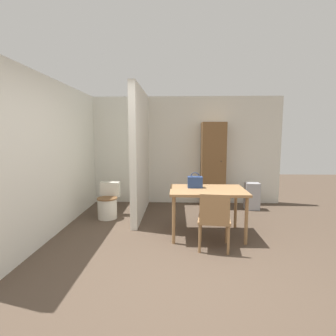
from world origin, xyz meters
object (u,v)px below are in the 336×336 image
(toilet, at_px, (108,203))
(wooden_cabinet, at_px, (213,165))
(handbag, at_px, (195,182))
(dining_table, at_px, (207,194))
(wooden_chair, at_px, (214,218))
(space_heater, at_px, (252,196))

(toilet, relative_size, wooden_cabinet, 0.35)
(toilet, height_order, handbag, handbag)
(handbag, distance_m, wooden_cabinet, 1.80)
(dining_table, bearing_deg, wooden_chair, -86.41)
(wooden_chair, xyz_separation_m, toilet, (-1.87, 1.42, -0.17))
(toilet, distance_m, space_heater, 3.06)
(wooden_chair, height_order, space_heater, wooden_chair)
(handbag, bearing_deg, wooden_chair, -71.34)
(wooden_chair, height_order, wooden_cabinet, wooden_cabinet)
(toilet, xyz_separation_m, handbag, (1.64, -0.75, 0.56))
(dining_table, xyz_separation_m, wooden_cabinet, (0.33, 1.83, 0.27))
(toilet, bearing_deg, handbag, -24.51)
(wooden_chair, bearing_deg, toilet, 150.15)
(handbag, bearing_deg, space_heater, 46.52)
(dining_table, xyz_separation_m, space_heater, (1.15, 1.53, -0.39))
(toilet, relative_size, handbag, 2.66)
(wooden_cabinet, bearing_deg, toilet, -156.00)
(dining_table, relative_size, handbag, 4.71)
(handbag, xyz_separation_m, wooden_cabinet, (0.52, 1.71, 0.10))
(dining_table, relative_size, toilet, 1.77)
(toilet, xyz_separation_m, wooden_cabinet, (2.17, 0.97, 0.66))
(wooden_cabinet, bearing_deg, space_heater, -20.06)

